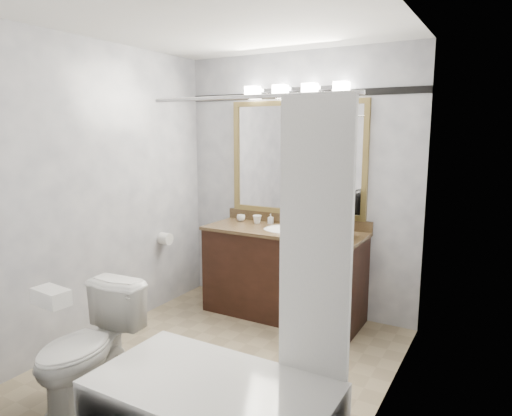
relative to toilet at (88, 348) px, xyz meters
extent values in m
cube|color=gray|center=(0.47, 0.89, -0.38)|extent=(2.40, 2.60, 0.01)
cube|color=white|center=(0.47, 0.89, 2.13)|extent=(2.40, 2.60, 0.01)
cube|color=silver|center=(0.47, 2.19, 0.87)|extent=(2.40, 0.01, 2.50)
cube|color=silver|center=(0.47, -0.42, 0.87)|extent=(2.40, 0.01, 2.50)
cube|color=silver|center=(-0.73, 0.89, 0.87)|extent=(0.01, 2.60, 2.50)
cube|color=silver|center=(1.68, 0.89, 0.87)|extent=(0.01, 2.60, 2.50)
cube|color=black|center=(0.47, 1.90, 0.03)|extent=(1.50, 0.55, 0.82)
cube|color=brown|center=(0.47, 1.90, 0.46)|extent=(1.53, 0.58, 0.03)
cube|color=brown|center=(0.47, 2.17, 0.52)|extent=(1.53, 0.03, 0.10)
ellipsoid|color=white|center=(0.47, 1.90, 0.44)|extent=(0.44, 0.34, 0.14)
cube|color=olive|center=(0.47, 2.17, 1.65)|extent=(1.40, 0.04, 0.05)
cube|color=olive|center=(0.47, 2.17, 0.60)|extent=(1.40, 0.04, 0.05)
cube|color=olive|center=(-0.20, 2.17, 1.12)|extent=(0.05, 0.04, 1.00)
cube|color=olive|center=(1.15, 2.17, 1.12)|extent=(0.05, 0.04, 1.00)
cube|color=white|center=(0.47, 2.17, 1.12)|extent=(1.30, 0.01, 1.00)
cube|color=silver|center=(0.47, 2.16, 1.77)|extent=(0.90, 0.05, 0.03)
cube|color=white|center=(0.02, 2.11, 1.75)|extent=(0.12, 0.12, 0.12)
cube|color=white|center=(0.32, 2.11, 1.75)|extent=(0.12, 0.12, 0.12)
cube|color=white|center=(0.62, 2.11, 1.75)|extent=(0.12, 0.12, 0.12)
cube|color=white|center=(0.92, 2.11, 1.75)|extent=(0.12, 0.12, 0.12)
cube|color=black|center=(0.47, 2.18, 1.72)|extent=(2.40, 0.01, 0.06)
cylinder|color=silver|center=(1.00, 0.35, 1.57)|extent=(1.30, 0.02, 0.02)
cube|color=white|center=(1.42, 0.34, 0.80)|extent=(0.40, 0.04, 1.55)
cylinder|color=white|center=(-0.67, 1.55, 0.32)|extent=(0.11, 0.12, 0.12)
imported|color=white|center=(0.00, 0.00, 0.00)|extent=(0.48, 0.78, 0.76)
cube|color=white|center=(0.00, -0.23, 0.43)|extent=(0.24, 0.15, 0.10)
cylinder|color=black|center=(1.05, 1.87, 0.48)|extent=(0.19, 0.19, 0.02)
cylinder|color=black|center=(1.04, 1.93, 0.62)|extent=(0.16, 0.16, 0.27)
sphere|color=black|center=(1.04, 1.93, 0.75)|extent=(0.16, 0.16, 0.16)
cube|color=black|center=(1.06, 1.85, 0.71)|extent=(0.12, 0.12, 0.05)
cylinder|color=silver|center=(1.06, 1.85, 0.51)|extent=(0.06, 0.06, 0.06)
imported|color=white|center=(-0.09, 2.05, 0.50)|extent=(0.10, 0.10, 0.07)
imported|color=white|center=(0.11, 2.03, 0.51)|extent=(0.10, 0.10, 0.08)
imported|color=white|center=(0.24, 2.08, 0.52)|extent=(0.05, 0.05, 0.10)
imported|color=white|center=(0.71, 2.07, 0.51)|extent=(0.06, 0.06, 0.08)
cube|color=#E8E8BF|center=(0.63, 2.02, 0.48)|extent=(0.08, 0.06, 0.02)
camera|label=1|loc=(2.30, -1.85, 1.39)|focal=32.00mm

